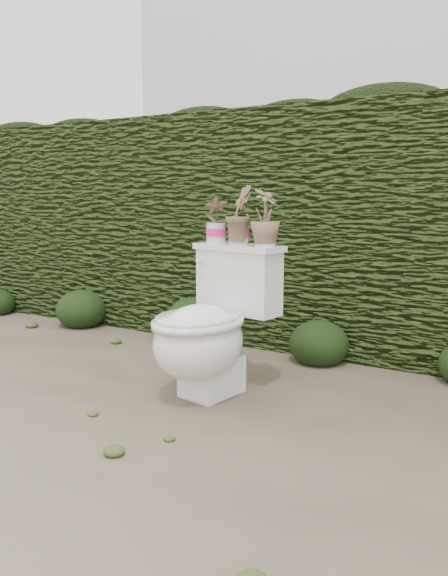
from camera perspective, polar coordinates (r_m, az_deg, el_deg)
The scene contains 9 objects.
ground at distance 2.98m, azimuth -6.99°, elevation -11.04°, with size 60.00×60.00×0.00m, color #7A6A54.
hedge at distance 4.18m, azimuth 6.28°, elevation 6.10°, with size 8.00×1.00×1.60m, color #354B19.
toilet at distance 2.90m, azimuth -1.51°, elevation -4.18°, with size 0.57×0.75×0.78m.
potted_plant_left at distance 3.11m, azimuth -0.83°, elevation 6.79°, with size 0.12×0.08×0.24m, color #226F2F.
potted_plant_center at distance 3.00m, azimuth 1.51°, elevation 7.32°, with size 0.17×0.13×0.30m, color #226F2F.
potted_plant_right at distance 2.90m, azimuth 4.23°, elevation 7.00°, with size 0.16×0.16×0.28m, color #226F2F.
liriope_clump_1 at distance 4.64m, azimuth -14.29°, elevation -1.79°, with size 0.40×0.40×0.32m, color #1F3211.
liriope_clump_2 at distance 4.04m, azimuth -2.96°, elevation -2.94°, with size 0.43×0.43×0.35m, color #1F3211.
liriope_clump_3 at distance 3.57m, azimuth 9.63°, elevation -5.15°, with size 0.37×0.37×0.30m, color #1F3211.
Camera 1 is at (1.71, -2.21, 1.03)m, focal length 35.00 mm.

